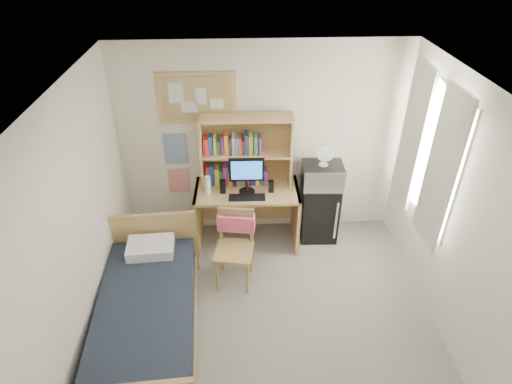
{
  "coord_description": "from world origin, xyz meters",
  "views": [
    {
      "loc": [
        -0.32,
        -2.81,
        3.77
      ],
      "look_at": [
        -0.12,
        1.2,
        1.14
      ],
      "focal_mm": 30.0,
      "sensor_mm": 36.0,
      "label": 1
    }
  ],
  "objects_px": {
    "monitor": "(247,176)",
    "speaker_right": "(271,186)",
    "desk_chair": "(234,251)",
    "mini_fridge": "(319,210)",
    "bed": "(148,320)",
    "desk": "(247,216)",
    "speaker_left": "(223,187)",
    "desk_fan": "(324,155)",
    "bulletin_board": "(197,98)",
    "microwave": "(322,175)"
  },
  "relations": [
    {
      "from": "monitor",
      "to": "speaker_right",
      "type": "relative_size",
      "value": 2.91
    },
    {
      "from": "desk_chair",
      "to": "mini_fridge",
      "type": "relative_size",
      "value": 1.16
    },
    {
      "from": "mini_fridge",
      "to": "bed",
      "type": "distance_m",
      "value": 2.63
    },
    {
      "from": "desk",
      "to": "mini_fridge",
      "type": "relative_size",
      "value": 1.61
    },
    {
      "from": "desk",
      "to": "monitor",
      "type": "bearing_deg",
      "value": -90.0
    },
    {
      "from": "speaker_left",
      "to": "desk_fan",
      "type": "xyz_separation_m",
      "value": [
        1.27,
        0.12,
        0.34
      ]
    },
    {
      "from": "desk",
      "to": "monitor",
      "type": "relative_size",
      "value": 2.88
    },
    {
      "from": "desk_chair",
      "to": "speaker_right",
      "type": "height_order",
      "value": "speaker_right"
    },
    {
      "from": "bulletin_board",
      "to": "monitor",
      "type": "distance_m",
      "value": 1.11
    },
    {
      "from": "desk_fan",
      "to": "speaker_right",
      "type": "bearing_deg",
      "value": -166.28
    },
    {
      "from": "mini_fridge",
      "to": "microwave",
      "type": "height_order",
      "value": "microwave"
    },
    {
      "from": "speaker_left",
      "to": "microwave",
      "type": "bearing_deg",
      "value": 6.78
    },
    {
      "from": "speaker_right",
      "to": "mini_fridge",
      "type": "bearing_deg",
      "value": 14.35
    },
    {
      "from": "monitor",
      "to": "speaker_right",
      "type": "height_order",
      "value": "monitor"
    },
    {
      "from": "bed",
      "to": "monitor",
      "type": "height_order",
      "value": "monitor"
    },
    {
      "from": "desk",
      "to": "bed",
      "type": "distance_m",
      "value": 1.89
    },
    {
      "from": "bulletin_board",
      "to": "speaker_right",
      "type": "xyz_separation_m",
      "value": [
        0.87,
        -0.4,
        -1.01
      ]
    },
    {
      "from": "desk_chair",
      "to": "speaker_right",
      "type": "xyz_separation_m",
      "value": [
        0.48,
        0.7,
        0.43
      ]
    },
    {
      "from": "bulletin_board",
      "to": "desk_chair",
      "type": "xyz_separation_m",
      "value": [
        0.4,
        -1.1,
        -1.44
      ]
    },
    {
      "from": "microwave",
      "to": "desk_fan",
      "type": "height_order",
      "value": "desk_fan"
    },
    {
      "from": "speaker_left",
      "to": "speaker_right",
      "type": "bearing_deg",
      "value": 0.0
    },
    {
      "from": "speaker_left",
      "to": "speaker_right",
      "type": "relative_size",
      "value": 1.1
    },
    {
      "from": "desk_chair",
      "to": "monitor",
      "type": "xyz_separation_m",
      "value": [
        0.18,
        0.7,
        0.58
      ]
    },
    {
      "from": "desk",
      "to": "desk_fan",
      "type": "height_order",
      "value": "desk_fan"
    },
    {
      "from": "desk",
      "to": "microwave",
      "type": "bearing_deg",
      "value": 5.35
    },
    {
      "from": "desk_chair",
      "to": "mini_fridge",
      "type": "xyz_separation_m",
      "value": [
        1.15,
        0.85,
        -0.07
      ]
    },
    {
      "from": "speaker_right",
      "to": "microwave",
      "type": "bearing_deg",
      "value": 12.73
    },
    {
      "from": "mini_fridge",
      "to": "speaker_left",
      "type": "xyz_separation_m",
      "value": [
        -1.27,
        -0.14,
        0.51
      ]
    },
    {
      "from": "bulletin_board",
      "to": "speaker_left",
      "type": "distance_m",
      "value": 1.11
    },
    {
      "from": "mini_fridge",
      "to": "desk_fan",
      "type": "distance_m",
      "value": 0.85
    },
    {
      "from": "desk_chair",
      "to": "monitor",
      "type": "height_order",
      "value": "monitor"
    },
    {
      "from": "bed",
      "to": "speaker_right",
      "type": "distance_m",
      "value": 2.12
    },
    {
      "from": "bed",
      "to": "speaker_left",
      "type": "distance_m",
      "value": 1.81
    },
    {
      "from": "mini_fridge",
      "to": "desk",
      "type": "bearing_deg",
      "value": -172.49
    },
    {
      "from": "mini_fridge",
      "to": "speaker_left",
      "type": "distance_m",
      "value": 1.37
    },
    {
      "from": "desk",
      "to": "microwave",
      "type": "xyz_separation_m",
      "value": [
        0.97,
        0.07,
        0.55
      ]
    },
    {
      "from": "mini_fridge",
      "to": "desk_fan",
      "type": "bearing_deg",
      "value": -90.0
    },
    {
      "from": "monitor",
      "to": "speaker_right",
      "type": "xyz_separation_m",
      "value": [
        0.3,
        -0.01,
        -0.15
      ]
    },
    {
      "from": "microwave",
      "to": "desk",
      "type": "bearing_deg",
      "value": -173.66
    },
    {
      "from": "desk_chair",
      "to": "microwave",
      "type": "relative_size",
      "value": 1.87
    },
    {
      "from": "bed",
      "to": "speaker_left",
      "type": "height_order",
      "value": "speaker_left"
    },
    {
      "from": "bulletin_board",
      "to": "speaker_right",
      "type": "relative_size",
      "value": 5.94
    },
    {
      "from": "mini_fridge",
      "to": "bed",
      "type": "bearing_deg",
      "value": -138.96
    },
    {
      "from": "mini_fridge",
      "to": "speaker_right",
      "type": "height_order",
      "value": "speaker_right"
    },
    {
      "from": "bed",
      "to": "speaker_left",
      "type": "bearing_deg",
      "value": 59.41
    },
    {
      "from": "mini_fridge",
      "to": "desk_chair",
      "type": "bearing_deg",
      "value": -141.15
    },
    {
      "from": "monitor",
      "to": "desk",
      "type": "bearing_deg",
      "value": 90.0
    },
    {
      "from": "desk",
      "to": "speaker_left",
      "type": "relative_size",
      "value": 7.62
    },
    {
      "from": "desk",
      "to": "mini_fridge",
      "type": "height_order",
      "value": "desk"
    },
    {
      "from": "desk_chair",
      "to": "monitor",
      "type": "distance_m",
      "value": 0.93
    }
  ]
}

